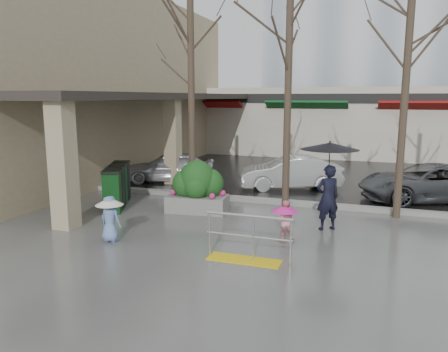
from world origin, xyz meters
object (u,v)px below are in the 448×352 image
Objects in this scene: tree_midwest at (289,37)px; tree_mideast at (408,45)px; car_c at (428,183)px; child_pink at (285,217)px; news_boxes at (117,186)px; handrail at (247,244)px; tree_west at (191,46)px; woman at (329,173)px; planter at (198,187)px; child_blue at (110,214)px; car_a at (170,167)px; car_b at (290,172)px.

tree_mideast is (3.30, -0.00, -0.37)m from tree_midwest.
tree_midwest reaches higher than car_c.
child_pink is 6.06m from news_boxes.
tree_midwest is at bearing 91.91° from handrail.
handrail is 0.27× the size of tree_midwest.
tree_west reaches higher than woman.
car_c is (6.77, 3.90, -0.13)m from planter.
woman is at bearing -140.14° from child_pink.
child_pink is 0.54× the size of planter.
tree_mideast is at bearing -166.56° from woman.
tree_mideast reaches higher than child_pink.
news_boxes is (-5.81, 1.70, 0.06)m from child_pink.
child_blue is 0.25× the size of car_c.
tree_midwest is at bearing 180.00° from tree_mideast.
child_pink is at bearing -54.07° from car_c.
car_a is at bearing 129.19° from tree_west.
woman is at bearing -132.93° from tree_mideast.
child_blue is (-0.14, -4.66, -4.40)m from tree_west.
woman is at bearing -22.22° from tree_west.
planter is (0.91, 3.29, 0.08)m from child_blue.
tree_midwest is 1.83× the size of car_b.
news_boxes is (-5.32, 3.25, 0.28)m from handrail.
car_b is at bearing 20.03° from news_boxes.
car_a is 4.99m from car_b.
tree_midwest is (3.20, 0.00, 0.15)m from tree_west.
tree_mideast is 6.31× the size of child_pink.
child_blue is (-4.85, -2.74, -0.83)m from woman.
planter is at bearing -150.61° from tree_midwest.
tree_midwest is 1.08× the size of tree_mideast.
car_c is (2.83, 4.45, -0.88)m from woman.
handrail is 7.77m from car_b.
planter reaches higher than handrail.
news_boxes is (-5.16, -1.55, -4.57)m from tree_midwest.
woman is 5.63m from child_blue.
car_b is (-0.43, 2.95, -4.60)m from tree_midwest.
planter is at bearing -19.76° from news_boxes.
handrail is at bearing -54.89° from news_boxes.
car_b reaches higher than child_pink.
child_pink is (-0.86, -1.33, -0.91)m from woman.
news_boxes is (-1.82, 3.11, -0.02)m from child_blue.
car_a is at bearing -108.13° from car_b.
tree_midwest is at bearing 29.39° from planter.
tree_mideast reaches higher than planter.
child_pink is 6.85m from car_c.
news_boxes is at bearing -33.51° from child_pink.
car_b is (2.01, 4.32, -0.13)m from planter.
news_boxes is at bearing 148.56° from handrail.
tree_midwest is at bearing -6.78° from news_boxes.
car_c is (9.50, 4.07, -0.03)m from news_boxes.
car_b is (-0.59, 7.75, 0.25)m from handrail.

